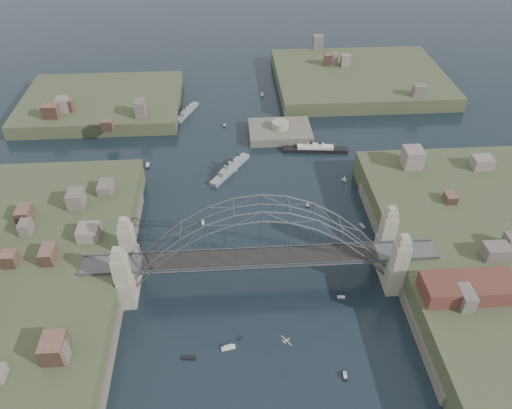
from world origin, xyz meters
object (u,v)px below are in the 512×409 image
at_px(naval_cruiser_near, 230,169).
at_px(ocean_liner, 315,149).
at_px(wharf_shed, 468,288).
at_px(naval_cruiser_far, 187,112).
at_px(fort_island, 280,136).
at_px(bridge, 261,245).

xyz_separation_m(naval_cruiser_near, ocean_liner, (29.28, 10.15, -0.08)).
bearing_deg(wharf_shed, ocean_liner, 106.21).
bearing_deg(naval_cruiser_far, wharf_shed, -57.25).
height_order(fort_island, ocean_liner, fort_island).
relative_size(fort_island, naval_cruiser_near, 1.23).
bearing_deg(naval_cruiser_near, bridge, -82.51).
bearing_deg(ocean_liner, naval_cruiser_far, 146.26).
bearing_deg(ocean_liner, fort_island, 133.52).
xyz_separation_m(fort_island, wharf_shed, (32.00, -84.00, 10.34)).
xyz_separation_m(fort_island, naval_cruiser_far, (-33.87, 18.42, 1.19)).
distance_m(fort_island, naval_cruiser_near, 28.42).
xyz_separation_m(bridge, fort_island, (12.00, 70.00, -12.66)).
relative_size(fort_island, ocean_liner, 0.99).
relative_size(wharf_shed, naval_cruiser_near, 1.12).
distance_m(bridge, naval_cruiser_far, 91.80).
bearing_deg(bridge, ocean_liner, 68.60).
bearing_deg(bridge, fort_island, 80.27).
height_order(wharf_shed, ocean_liner, wharf_shed).
distance_m(bridge, fort_island, 72.14).
xyz_separation_m(fort_island, ocean_liner, (10.92, -11.50, 1.18)).
xyz_separation_m(wharf_shed, ocean_liner, (-21.08, 72.50, -9.16)).
distance_m(wharf_shed, naval_cruiser_far, 122.12).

